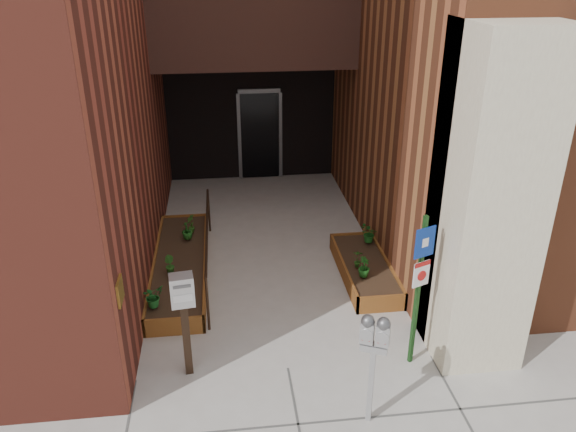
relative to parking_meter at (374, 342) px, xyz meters
name	(u,v)px	position (x,y,z in m)	size (l,w,h in m)	color
ground	(288,368)	(-0.84, 1.02, -1.14)	(80.00, 80.00, 0.00)	#9E9991
planter_left	(180,266)	(-2.39, 3.72, -1.01)	(0.90, 3.60, 0.30)	brown
planter_right	(365,270)	(0.76, 3.22, -1.01)	(0.80, 2.20, 0.30)	brown
handrail	(207,234)	(-1.89, 3.67, -0.39)	(0.04, 3.34, 0.90)	black
parking_meter	(374,342)	(0.00, 0.00, 0.00)	(0.34, 0.24, 1.47)	#A6A6A8
sign_post	(420,277)	(0.83, 0.95, 0.21)	(0.28, 0.13, 2.19)	#173D16
payment_dropbox	(183,304)	(-2.15, 1.11, -0.07)	(0.32, 0.26, 1.48)	black
shrub_left_a	(153,296)	(-2.69, 2.29, -0.67)	(0.30, 0.30, 0.33)	#1C6322
shrub_left_b	(169,265)	(-2.52, 3.20, -0.68)	(0.18, 0.18, 0.32)	#215217
shrub_left_c	(187,230)	(-2.28, 4.45, -0.66)	(0.20, 0.20, 0.35)	#1B5217
shrub_left_d	(191,223)	(-2.22, 4.70, -0.66)	(0.19, 0.19, 0.36)	#275919
shrub_right_a	(364,267)	(0.61, 2.75, -0.67)	(0.19, 0.19, 0.34)	#174F16
shrub_right_b	(358,258)	(0.58, 3.05, -0.68)	(0.17, 0.17, 0.32)	#215217
shrub_right_c	(369,234)	(0.99, 3.90, -0.67)	(0.30, 0.30, 0.33)	#1B5E1C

